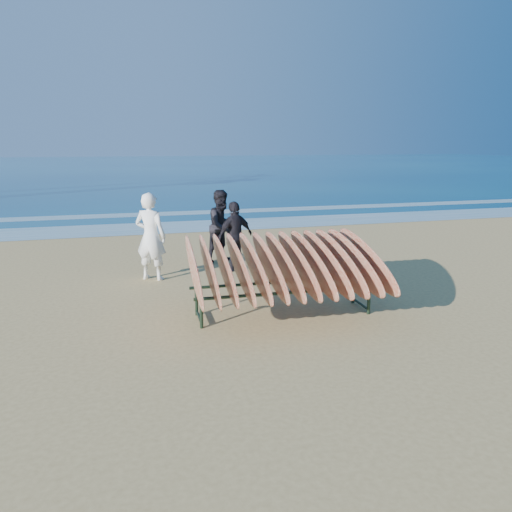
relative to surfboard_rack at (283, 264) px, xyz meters
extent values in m
plane|color=tan|center=(-0.33, -0.21, -0.91)|extent=(120.00, 120.00, 0.00)
plane|color=navy|center=(-0.33, 54.79, -0.90)|extent=(160.00, 160.00, 0.00)
plane|color=white|center=(-0.33, 9.79, -0.90)|extent=(160.00, 160.00, 0.00)
plane|color=white|center=(-0.33, 13.29, -0.90)|extent=(160.00, 160.00, 0.00)
cylinder|color=#1D2E1F|center=(-1.49, -0.27, -0.66)|extent=(0.06, 0.06, 0.50)
cylinder|color=#1D2E1F|center=(1.47, -0.38, -0.66)|extent=(0.06, 0.06, 0.50)
cylinder|color=#1D2E1F|center=(-1.47, 0.38, -0.66)|extent=(0.06, 0.06, 0.50)
cylinder|color=#1D2E1F|center=(1.49, 0.27, -0.66)|extent=(0.06, 0.06, 0.50)
cylinder|color=#1D2E1F|center=(-0.01, -0.32, -0.41)|extent=(3.20, 0.18, 0.06)
cylinder|color=#1D2E1F|center=(0.01, 0.32, -0.41)|extent=(3.20, 0.18, 0.06)
cylinder|color=#1D2E1F|center=(-1.48, 0.06, -0.83)|extent=(0.07, 0.65, 0.04)
cylinder|color=#1D2E1F|center=(1.48, -0.06, -0.83)|extent=(0.07, 0.65, 0.04)
ellipsoid|color=maroon|center=(-1.55, 0.06, 0.01)|extent=(0.17, 2.62, 1.11)
ellipsoid|color=maroon|center=(-1.29, 0.05, 0.01)|extent=(0.17, 2.62, 1.11)
ellipsoid|color=maroon|center=(-1.03, 0.04, 0.01)|extent=(0.17, 2.62, 1.11)
ellipsoid|color=maroon|center=(-0.77, 0.03, 0.01)|extent=(0.17, 2.62, 1.11)
ellipsoid|color=maroon|center=(-0.52, 0.02, 0.01)|extent=(0.17, 2.62, 1.11)
ellipsoid|color=maroon|center=(-0.26, 0.01, 0.01)|extent=(0.17, 2.62, 1.11)
ellipsoid|color=maroon|center=(0.00, 0.00, 0.01)|extent=(0.17, 2.62, 1.11)
ellipsoid|color=maroon|center=(0.26, -0.01, 0.01)|extent=(0.17, 2.62, 1.11)
ellipsoid|color=maroon|center=(0.52, -0.02, 0.01)|extent=(0.17, 2.62, 1.11)
ellipsoid|color=maroon|center=(0.77, -0.03, 0.01)|extent=(0.17, 2.62, 1.11)
ellipsoid|color=maroon|center=(1.03, -0.04, 0.01)|extent=(0.17, 2.62, 1.11)
ellipsoid|color=maroon|center=(1.29, -0.05, 0.01)|extent=(0.17, 2.62, 1.11)
ellipsoid|color=maroon|center=(1.55, -0.06, 0.01)|extent=(0.17, 2.62, 1.11)
imported|color=white|center=(-2.04, 2.99, 0.05)|extent=(0.84, 0.76, 1.92)
imported|color=black|center=(-0.18, 4.25, 0.00)|extent=(1.11, 1.03, 1.81)
imported|color=black|center=(-0.08, 3.28, -0.09)|extent=(1.04, 0.75, 1.64)
camera|label=1|loc=(-2.71, -7.91, 2.07)|focal=35.00mm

